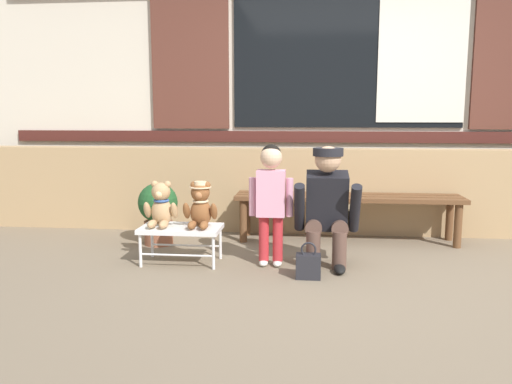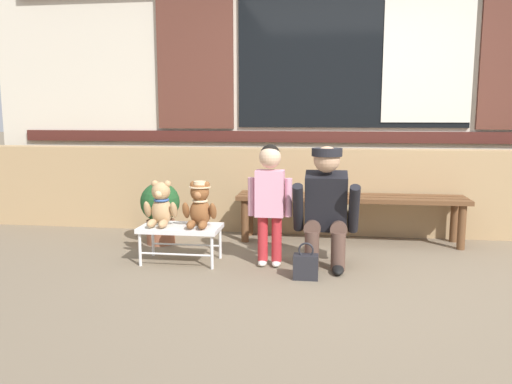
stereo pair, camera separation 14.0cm
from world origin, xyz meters
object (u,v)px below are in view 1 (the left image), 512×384
small_display_bench (181,230)px  teddy_bear_plain (161,206)px  adult_crouching (328,206)px  potted_plant (158,210)px  teddy_bear_with_hat (200,205)px  child_standing (271,192)px  wooden_bench_long (348,202)px  handbag_on_ground (308,265)px

small_display_bench → teddy_bear_plain: 0.25m
adult_crouching → potted_plant: 1.62m
teddy_bear_with_hat → potted_plant: 0.78m
child_standing → wooden_bench_long: bearing=52.8°
small_display_bench → child_standing: 0.79m
small_display_bench → teddy_bear_with_hat: size_ratio=1.76×
teddy_bear_plain → teddy_bear_with_hat: same height
teddy_bear_plain → handbag_on_ground: bearing=-13.7°
child_standing → adult_crouching: 0.46m
wooden_bench_long → teddy_bear_plain: teddy_bear_plain is taller
teddy_bear_with_hat → potted_plant: teddy_bear_with_hat is taller
small_display_bench → teddy_bear_with_hat: bearing=0.8°
child_standing → handbag_on_ground: bearing=-44.3°
wooden_bench_long → small_display_bench: 1.63m
wooden_bench_long → teddy_bear_plain: 1.76m
small_display_bench → potted_plant: 0.67m
handbag_on_ground → child_standing: bearing=135.7°
wooden_bench_long → potted_plant: potted_plant is taller
teddy_bear_with_hat → child_standing: size_ratio=0.38×
potted_plant → handbag_on_ground: bearing=-31.5°
small_display_bench → handbag_on_ground: small_display_bench is taller
teddy_bear_plain → teddy_bear_with_hat: 0.32m
adult_crouching → child_standing: bearing=-176.6°
teddy_bear_with_hat → small_display_bench: bearing=-179.2°
teddy_bear_with_hat → potted_plant: bearing=133.0°
teddy_bear_plain → handbag_on_ground: (1.18, -0.29, -0.37)m
small_display_bench → potted_plant: (-0.36, 0.56, 0.06)m
small_display_bench → potted_plant: bearing=122.7°
teddy_bear_plain → potted_plant: teddy_bear_plain is taller
child_standing → adult_crouching: size_ratio=1.01×
child_standing → potted_plant: child_standing is taller
wooden_bench_long → small_display_bench: wooden_bench_long is taller
teddy_bear_plain → adult_crouching: size_ratio=0.38×
wooden_bench_long → handbag_on_ground: (-0.36, -1.15, -0.28)m
child_standing → small_display_bench: bearing=-179.6°
teddy_bear_plain → child_standing: child_standing is taller
teddy_bear_with_hat → handbag_on_ground: bearing=-18.5°
wooden_bench_long → teddy_bear_plain: bearing=-150.6°
wooden_bench_long → child_standing: (-0.65, -0.86, 0.22)m
teddy_bear_plain → child_standing: size_ratio=0.38×
teddy_bear_with_hat → child_standing: (0.56, 0.00, 0.12)m
teddy_bear_plain → child_standing: bearing=0.2°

